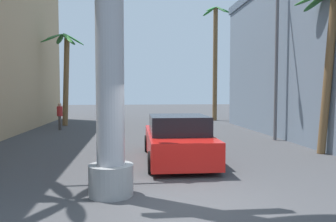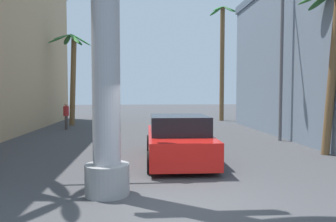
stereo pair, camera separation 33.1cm
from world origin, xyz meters
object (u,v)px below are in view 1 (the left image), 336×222
at_px(palm_tree_far_left, 65,67).
at_px(pedestrian_far_left, 60,114).
at_px(street_lamp, 271,45).
at_px(traffic_light_mast, 18,34).
at_px(palm_tree_near_right, 331,39).
at_px(palm_tree_far_right, 215,55).
at_px(car_lead, 177,140).

xyz_separation_m(palm_tree_far_left, pedestrian_far_left, (0.19, -2.87, -3.10)).
distance_m(street_lamp, palm_tree_far_left, 14.06).
bearing_deg(palm_tree_far_left, street_lamp, -37.25).
bearing_deg(palm_tree_far_left, traffic_light_mast, -84.17).
bearing_deg(traffic_light_mast, pedestrian_far_left, 96.38).
bearing_deg(palm_tree_near_right, street_lamp, 100.05).
height_order(palm_tree_near_right, palm_tree_far_right, palm_tree_far_right).
distance_m(traffic_light_mast, car_lead, 5.82).
xyz_separation_m(palm_tree_near_right, palm_tree_far_right, (-0.44, 14.84, 1.07)).
distance_m(palm_tree_near_right, pedestrian_far_left, 15.30).
relative_size(palm_tree_near_right, palm_tree_far_right, 0.67).
xyz_separation_m(street_lamp, palm_tree_far_left, (-11.19, 8.51, -0.47)).
distance_m(traffic_light_mast, palm_tree_far_left, 14.01).
relative_size(palm_tree_far_right, pedestrian_far_left, 5.54).
bearing_deg(traffic_light_mast, palm_tree_near_right, 9.35).
bearing_deg(car_lead, pedestrian_far_left, 121.02).
distance_m(traffic_light_mast, palm_tree_near_right, 10.57).
height_order(street_lamp, palm_tree_far_right, palm_tree_far_right).
distance_m(palm_tree_far_right, pedestrian_far_left, 13.23).
distance_m(palm_tree_far_left, pedestrian_far_left, 4.23).
distance_m(car_lead, palm_tree_far_right, 16.86).
bearing_deg(palm_tree_near_right, palm_tree_far_right, 91.70).
bearing_deg(street_lamp, palm_tree_far_right, 88.88).
relative_size(street_lamp, palm_tree_far_left, 1.18).
xyz_separation_m(car_lead, palm_tree_far_left, (-6.10, 12.70, 3.38)).
height_order(palm_tree_far_right, pedestrian_far_left, palm_tree_far_right).
relative_size(car_lead, palm_tree_near_right, 0.81).
bearing_deg(palm_tree_far_right, traffic_light_mast, -121.09).
bearing_deg(palm_tree_near_right, traffic_light_mast, -170.65).
distance_m(car_lead, palm_tree_far_left, 14.49).
bearing_deg(traffic_light_mast, palm_tree_far_right, 58.91).
height_order(traffic_light_mast, pedestrian_far_left, traffic_light_mast).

